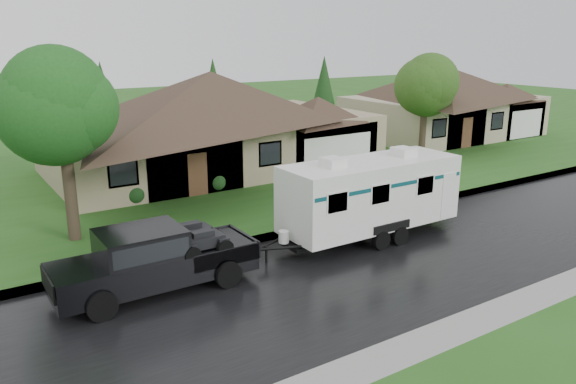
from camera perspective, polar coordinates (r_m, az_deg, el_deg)
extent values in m
plane|color=#28581B|center=(21.09, 4.26, -5.83)|extent=(140.00, 140.00, 0.00)
cube|color=black|center=(19.66, 7.81, -7.57)|extent=(140.00, 8.00, 0.01)
cube|color=gray|center=(22.78, 0.83, -3.94)|extent=(140.00, 0.50, 0.15)
cube|color=#28581B|center=(33.70, -11.35, 2.23)|extent=(140.00, 26.00, 0.15)
cube|color=tan|center=(33.25, -7.64, 4.99)|extent=(18.00, 10.00, 3.00)
pyramid|color=#382A1E|center=(32.76, -7.91, 12.06)|extent=(19.44, 10.80, 2.60)
cube|color=tan|center=(33.46, 3.02, 4.91)|extent=(5.76, 4.00, 2.70)
cube|color=tan|center=(45.77, 15.43, 7.46)|extent=(14.00, 9.00, 3.00)
pyramid|color=#382A1E|center=(45.43, 15.79, 12.20)|extent=(15.12, 9.72, 2.30)
cube|color=tan|center=(47.50, 21.09, 7.08)|extent=(4.48, 4.00, 2.70)
cylinder|color=#382B1E|center=(22.70, -21.17, -0.75)|extent=(0.46, 0.46, 3.13)
sphere|color=#246621|center=(22.04, -22.05, 7.82)|extent=(4.32, 4.32, 4.32)
cylinder|color=#382B1E|center=(37.34, 13.50, 5.66)|extent=(0.42, 0.42, 2.75)
sphere|color=#3A6721|center=(36.96, 13.80, 10.25)|extent=(3.79, 3.79, 3.79)
sphere|color=#143814|center=(26.95, -15.32, -0.11)|extent=(1.00, 1.00, 1.00)
sphere|color=#143814|center=(28.44, -7.28, 1.14)|extent=(1.00, 1.00, 1.00)
sphere|color=#143814|center=(30.44, -0.15, 2.22)|extent=(1.00, 1.00, 1.00)
sphere|color=#143814|center=(32.85, 6.02, 3.14)|extent=(1.00, 1.00, 1.00)
cube|color=black|center=(17.99, -13.29, -7.34)|extent=(6.21, 2.07, 0.89)
cube|color=black|center=(17.34, -20.48, -7.83)|extent=(1.66, 2.02, 0.36)
cube|color=black|center=(17.58, -14.72, -5.19)|extent=(2.48, 1.95, 0.93)
cube|color=black|center=(17.57, -14.73, -5.04)|extent=(2.28, 1.99, 0.57)
cube|color=black|center=(18.60, -7.62, -5.59)|extent=(2.28, 1.97, 0.06)
cylinder|color=black|center=(16.76, -18.41, -10.92)|extent=(0.87, 0.33, 0.87)
cylinder|color=black|center=(18.57, -20.07, -8.42)|extent=(0.87, 0.33, 0.87)
cylinder|color=black|center=(17.98, -6.14, -8.31)|extent=(0.87, 0.33, 0.87)
cylinder|color=black|center=(19.67, -8.85, -6.25)|extent=(0.87, 0.33, 0.87)
cube|color=white|center=(21.90, 8.37, -0.08)|extent=(7.25, 2.48, 2.54)
cube|color=black|center=(22.32, 8.22, -3.60)|extent=(7.66, 1.24, 0.14)
cube|color=#0A434C|center=(21.76, 8.43, 1.34)|extent=(7.10, 2.50, 0.14)
cube|color=white|center=(20.39, 4.58, 3.03)|extent=(0.72, 0.83, 0.33)
cube|color=white|center=(22.67, 11.67, 4.03)|extent=(0.72, 0.83, 0.33)
cylinder|color=black|center=(21.19, 9.44, -4.86)|extent=(0.72, 0.25, 0.72)
cylinder|color=black|center=(22.94, 5.34, -3.11)|extent=(0.72, 0.25, 0.72)
cylinder|color=black|center=(21.80, 11.26, -4.36)|extent=(0.72, 0.25, 0.72)
cylinder|color=black|center=(23.50, 7.12, -2.70)|extent=(0.72, 0.25, 0.72)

